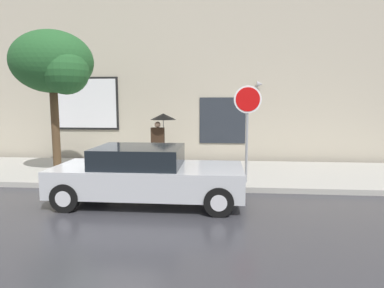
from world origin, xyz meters
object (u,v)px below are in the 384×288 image
(pedestrian_with_umbrella, at_px, (161,125))
(stop_sign, at_px, (247,115))
(parked_car, at_px, (147,175))
(street_tree, at_px, (55,65))

(pedestrian_with_umbrella, bearing_deg, stop_sign, -39.31)
(parked_car, height_order, stop_sign, stop_sign)
(parked_car, bearing_deg, stop_sign, 32.15)
(parked_car, bearing_deg, pedestrian_with_umbrella, 95.02)
(parked_car, distance_m, street_tree, 4.82)
(street_tree, bearing_deg, stop_sign, -5.27)
(pedestrian_with_umbrella, bearing_deg, street_tree, -148.39)
(parked_car, xyz_separation_m, pedestrian_with_umbrella, (-0.34, 3.89, 0.94))
(parked_car, distance_m, stop_sign, 3.26)
(street_tree, relative_size, stop_sign, 1.63)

